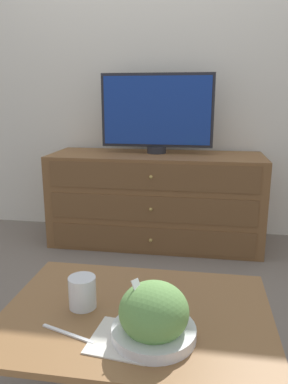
{
  "coord_description": "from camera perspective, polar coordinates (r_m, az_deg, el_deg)",
  "views": [
    {
      "loc": [
        0.41,
        -2.87,
        1.04
      ],
      "look_at": [
        0.19,
        -1.48,
        0.68
      ],
      "focal_mm": 35.0,
      "sensor_mm": 36.0,
      "label": 1
    }
  ],
  "objects": [
    {
      "name": "knife",
      "position": [
        1.12,
        -11.53,
        -20.4
      ],
      "size": [
        0.17,
        0.07,
        0.01
      ],
      "color": "white",
      "rests_on": "coffee_table"
    },
    {
      "name": "takeout_bowl",
      "position": [
        1.06,
        1.5,
        -18.4
      ],
      "size": [
        0.23,
        0.23,
        0.17
      ],
      "color": "silver",
      "rests_on": "coffee_table"
    },
    {
      "name": "ground_plane",
      "position": [
        3.08,
        0.87,
        -5.45
      ],
      "size": [
        12.0,
        12.0,
        0.0
      ],
      "primitive_type": "plane",
      "color": "#70665B"
    },
    {
      "name": "dresser",
      "position": [
        2.7,
        1.81,
        -1.07
      ],
      "size": [
        1.49,
        0.53,
        0.65
      ],
      "color": "brown",
      "rests_on": "ground_plane"
    },
    {
      "name": "drink_cup",
      "position": [
        1.22,
        -9.36,
        -15.08
      ],
      "size": [
        0.09,
        0.09,
        0.1
      ],
      "color": "beige",
      "rests_on": "coffee_table"
    },
    {
      "name": "coffee_table",
      "position": [
        1.23,
        -1.18,
        -20.01
      ],
      "size": [
        0.82,
        0.59,
        0.41
      ],
      "color": "olive",
      "rests_on": "ground_plane"
    },
    {
      "name": "wall_back",
      "position": [
        2.94,
        1.05,
        19.35
      ],
      "size": [
        12.0,
        0.05,
        2.6
      ],
      "color": "silver",
      "rests_on": "ground_plane"
    },
    {
      "name": "napkin",
      "position": [
        1.09,
        -3.23,
        -21.44
      ],
      "size": [
        0.19,
        0.19,
        0.0
      ],
      "color": "silver",
      "rests_on": "coffee_table"
    },
    {
      "name": "tv",
      "position": [
        2.67,
        1.98,
        12.06
      ],
      "size": [
        0.79,
        0.13,
        0.55
      ],
      "color": "#232328",
      "rests_on": "dresser"
    }
  ]
}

